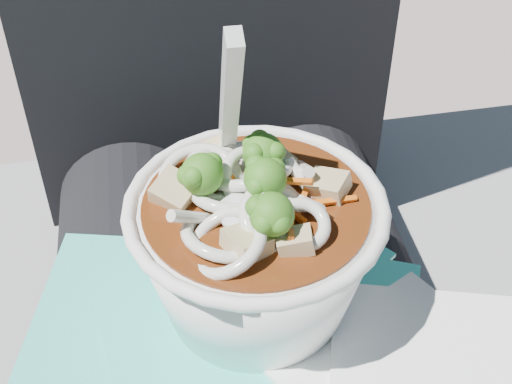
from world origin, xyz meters
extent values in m
cylinder|color=black|center=(0.09, 0.00, 0.54)|extent=(0.14, 0.48, 0.14)
cube|color=#2FC6B4|center=(0.00, 0.01, 0.61)|extent=(0.18, 0.19, 0.00)
cube|color=#2FC6B4|center=(-0.01, -0.03, 0.61)|extent=(0.22, 0.23, 0.00)
cube|color=#2FC6B4|center=(0.02, 0.04, 0.61)|extent=(0.19, 0.19, 0.00)
cube|color=#2FC6B4|center=(0.06, -0.02, 0.61)|extent=(0.15, 0.17, 0.00)
cube|color=#2FC6B4|center=(-0.02, -0.05, 0.61)|extent=(0.21, 0.22, 0.00)
cube|color=#2FC6B4|center=(0.01, -0.03, 0.61)|extent=(0.19, 0.22, 0.00)
cube|color=#2FC6B4|center=(-0.01, -0.03, 0.62)|extent=(0.15, 0.14, 0.00)
cube|color=#2FC6B4|center=(-0.05, 0.01, 0.62)|extent=(0.23, 0.18, 0.00)
cube|color=#2FC6B4|center=(-0.01, -0.05, 0.62)|extent=(0.20, 0.16, 0.00)
cube|color=white|center=(0.10, -0.08, 0.63)|extent=(0.16, 0.16, 0.00)
torus|color=white|center=(0.00, 0.00, 0.71)|extent=(0.17, 0.17, 0.01)
cylinder|color=#481E0A|center=(0.00, 0.00, 0.71)|extent=(0.14, 0.14, 0.01)
torus|color=silver|center=(-0.02, 0.02, 0.72)|extent=(0.05, 0.05, 0.01)
torus|color=silver|center=(-0.01, 0.02, 0.72)|extent=(0.07, 0.07, 0.02)
torus|color=silver|center=(-0.03, 0.03, 0.72)|extent=(0.06, 0.06, 0.03)
torus|color=silver|center=(0.00, 0.03, 0.72)|extent=(0.07, 0.07, 0.03)
torus|color=silver|center=(0.00, 0.00, 0.72)|extent=(0.07, 0.07, 0.02)
torus|color=silver|center=(0.01, -0.02, 0.72)|extent=(0.07, 0.07, 0.04)
torus|color=silver|center=(0.01, 0.02, 0.72)|extent=(0.05, 0.06, 0.05)
torus|color=silver|center=(0.00, 0.04, 0.72)|extent=(0.05, 0.05, 0.02)
torus|color=silver|center=(-0.02, 0.03, 0.72)|extent=(0.07, 0.07, 0.03)
torus|color=silver|center=(0.02, -0.03, 0.73)|extent=(0.04, 0.04, 0.02)
torus|color=silver|center=(0.01, 0.01, 0.71)|extent=(0.06, 0.06, 0.02)
torus|color=silver|center=(-0.02, -0.02, 0.71)|extent=(0.06, 0.06, 0.03)
torus|color=silver|center=(-0.02, -0.03, 0.72)|extent=(0.06, 0.06, 0.03)
torus|color=silver|center=(0.01, 0.00, 0.73)|extent=(0.05, 0.05, 0.03)
cylinder|color=silver|center=(0.03, 0.01, 0.72)|extent=(0.02, 0.03, 0.02)
cylinder|color=silver|center=(-0.04, -0.01, 0.72)|extent=(0.03, 0.03, 0.03)
cylinder|color=silver|center=(0.02, 0.01, 0.72)|extent=(0.01, 0.04, 0.02)
cylinder|color=silver|center=(0.04, 0.02, 0.72)|extent=(0.01, 0.04, 0.03)
cylinder|color=silver|center=(0.02, -0.01, 0.72)|extent=(0.02, 0.03, 0.02)
cylinder|color=silver|center=(0.03, -0.01, 0.72)|extent=(0.02, 0.03, 0.02)
cylinder|color=silver|center=(0.00, -0.01, 0.72)|extent=(0.02, 0.03, 0.02)
cylinder|color=#7A9849|center=(0.01, 0.00, 0.72)|extent=(0.01, 0.01, 0.02)
sphere|color=#255F15|center=(0.01, 0.00, 0.74)|extent=(0.03, 0.03, 0.03)
sphere|color=#255F15|center=(0.00, 0.01, 0.74)|extent=(0.01, 0.01, 0.01)
sphere|color=#255F15|center=(0.02, 0.01, 0.74)|extent=(0.01, 0.01, 0.01)
sphere|color=#255F15|center=(0.00, 0.00, 0.74)|extent=(0.01, 0.01, 0.01)
sphere|color=#255F15|center=(0.00, 0.01, 0.74)|extent=(0.01, 0.01, 0.01)
cylinder|color=#7A9849|center=(0.01, 0.03, 0.72)|extent=(0.01, 0.01, 0.02)
sphere|color=#255F15|center=(0.01, 0.03, 0.74)|extent=(0.03, 0.03, 0.03)
sphere|color=#255F15|center=(0.02, 0.02, 0.74)|extent=(0.01, 0.01, 0.01)
sphere|color=#255F15|center=(0.01, 0.03, 0.74)|extent=(0.01, 0.01, 0.01)
sphere|color=#255F15|center=(0.01, 0.04, 0.74)|extent=(0.01, 0.01, 0.01)
sphere|color=#255F15|center=(0.00, 0.02, 0.74)|extent=(0.01, 0.01, 0.01)
cylinder|color=#7A9849|center=(-0.03, 0.01, 0.72)|extent=(0.01, 0.01, 0.02)
sphere|color=#255F15|center=(-0.03, 0.01, 0.74)|extent=(0.03, 0.03, 0.03)
sphere|color=#255F15|center=(-0.02, 0.02, 0.74)|extent=(0.01, 0.01, 0.01)
sphere|color=#255F15|center=(-0.03, 0.01, 0.74)|extent=(0.01, 0.01, 0.01)
sphere|color=#255F15|center=(-0.04, 0.01, 0.74)|extent=(0.01, 0.01, 0.01)
sphere|color=#255F15|center=(-0.04, 0.01, 0.74)|extent=(0.01, 0.01, 0.01)
cylinder|color=#7A9849|center=(0.01, -0.03, 0.72)|extent=(0.01, 0.01, 0.02)
sphere|color=#255F15|center=(0.01, -0.03, 0.74)|extent=(0.03, 0.03, 0.03)
sphere|color=#255F15|center=(0.01, -0.04, 0.74)|extent=(0.01, 0.01, 0.01)
sphere|color=#255F15|center=(0.00, -0.02, 0.74)|extent=(0.01, 0.01, 0.01)
sphere|color=#255F15|center=(0.00, -0.04, 0.74)|extent=(0.01, 0.01, 0.01)
sphere|color=#255F15|center=(0.00, -0.03, 0.74)|extent=(0.01, 0.01, 0.01)
cube|color=#DD5D12|center=(0.02, 0.01, 0.73)|extent=(0.03, 0.02, 0.02)
cube|color=#DD5D12|center=(0.03, 0.00, 0.72)|extent=(0.02, 0.04, 0.01)
cube|color=#DD5D12|center=(0.04, -0.01, 0.72)|extent=(0.05, 0.01, 0.01)
cube|color=#DD5D12|center=(0.01, 0.00, 0.73)|extent=(0.03, 0.04, 0.02)
cube|color=#DD5D12|center=(-0.02, 0.03, 0.72)|extent=(0.03, 0.03, 0.01)
cube|color=#DD5D12|center=(0.02, -0.02, 0.72)|extent=(0.01, 0.05, 0.02)
cube|color=tan|center=(0.05, 0.01, 0.72)|extent=(0.03, 0.03, 0.02)
cube|color=tan|center=(0.03, 0.04, 0.72)|extent=(0.02, 0.02, 0.01)
cube|color=tan|center=(-0.01, 0.05, 0.72)|extent=(0.02, 0.03, 0.02)
cube|color=tan|center=(-0.05, 0.02, 0.72)|extent=(0.03, 0.04, 0.02)
cube|color=tan|center=(-0.01, -0.04, 0.72)|extent=(0.03, 0.03, 0.02)
cube|color=tan|center=(0.02, -0.04, 0.72)|extent=(0.02, 0.02, 0.02)
ellipsoid|color=silver|center=(-0.01, -0.01, 0.72)|extent=(0.03, 0.04, 0.01)
cube|color=silver|center=(-0.01, 0.04, 0.77)|extent=(0.01, 0.07, 0.12)
camera|label=1|loc=(-0.05, -0.32, 1.02)|focal=50.00mm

